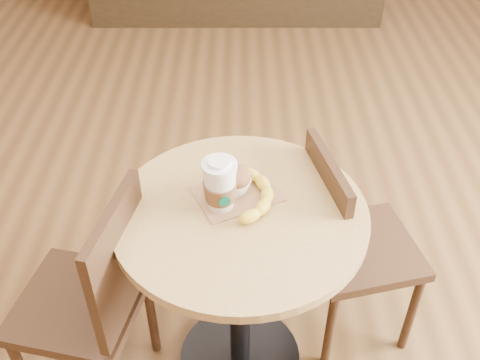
# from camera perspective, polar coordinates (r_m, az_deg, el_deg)

# --- Properties ---
(cafe_table) EXTENTS (0.74, 0.74, 0.75)m
(cafe_table) POSITION_cam_1_polar(r_m,az_deg,el_deg) (1.76, 0.00, -7.96)
(cafe_table) COLOR black
(cafe_table) RESTS_ON ground
(chair_left) EXTENTS (0.45, 0.45, 0.85)m
(chair_left) POSITION_cam_1_polar(r_m,az_deg,el_deg) (1.81, -14.55, -11.50)
(chair_left) COLOR #382313
(chair_left) RESTS_ON ground
(chair_right) EXTENTS (0.44, 0.44, 0.83)m
(chair_right) POSITION_cam_1_polar(r_m,az_deg,el_deg) (1.96, 10.92, -6.23)
(chair_right) COLOR #382313
(chair_right) RESTS_ON ground
(kraft_bag) EXTENTS (0.29, 0.27, 0.00)m
(kraft_bag) POSITION_cam_1_polar(r_m,az_deg,el_deg) (1.66, -0.30, -1.39)
(kraft_bag) COLOR #9D714C
(kraft_bag) RESTS_ON cafe_table
(coffee_cup) EXTENTS (0.10, 0.10, 0.17)m
(coffee_cup) POSITION_cam_1_polar(r_m,az_deg,el_deg) (1.58, -2.05, -0.64)
(coffee_cup) COLOR white
(coffee_cup) RESTS_ON cafe_table
(muffin) EXTENTS (0.10, 0.10, 0.09)m
(muffin) POSITION_cam_1_polar(r_m,az_deg,el_deg) (1.64, -0.54, -0.03)
(muffin) COLOR silver
(muffin) RESTS_ON kraft_bag
(banana) EXTENTS (0.20, 0.29, 0.04)m
(banana) POSITION_cam_1_polar(r_m,az_deg,el_deg) (1.64, 1.10, -1.27)
(banana) COLOR gold
(banana) RESTS_ON kraft_bag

